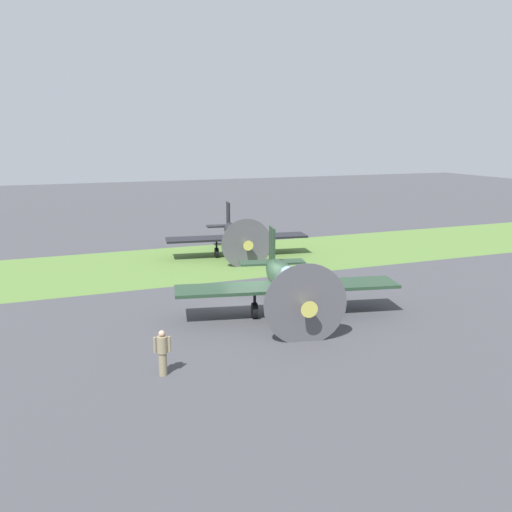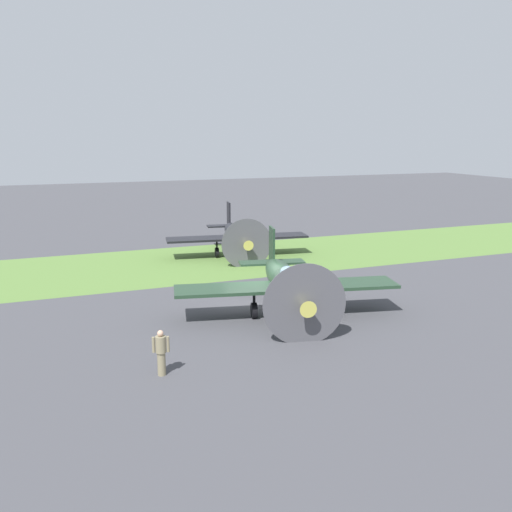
% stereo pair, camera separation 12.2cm
% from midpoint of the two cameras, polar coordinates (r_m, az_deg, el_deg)
% --- Properties ---
extents(ground_plane, '(160.00, 160.00, 0.00)m').
position_cam_midpoint_polar(ground_plane, '(27.49, -0.36, -5.47)').
color(ground_plane, '#424247').
extents(grass_verge, '(120.00, 11.00, 0.01)m').
position_cam_midpoint_polar(grass_verge, '(37.36, -6.16, -0.64)').
color(grass_verge, '#567A38').
rests_on(grass_verge, ground).
extents(airplane_lead, '(10.96, 8.76, 3.88)m').
position_cam_midpoint_polar(airplane_lead, '(26.08, 3.34, -2.77)').
color(airplane_lead, '#233D28').
rests_on(airplane_lead, ground).
extents(airplane_wingman, '(10.36, 8.24, 3.67)m').
position_cam_midpoint_polar(airplane_wingman, '(38.96, -1.96, 2.28)').
color(airplane_wingman, black).
rests_on(airplane_wingman, ground).
extents(ground_crew_chief, '(0.62, 0.38, 1.73)m').
position_cam_midpoint_polar(ground_crew_chief, '(20.00, -9.92, -10.01)').
color(ground_crew_chief, '#847A5B').
rests_on(ground_crew_chief, ground).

